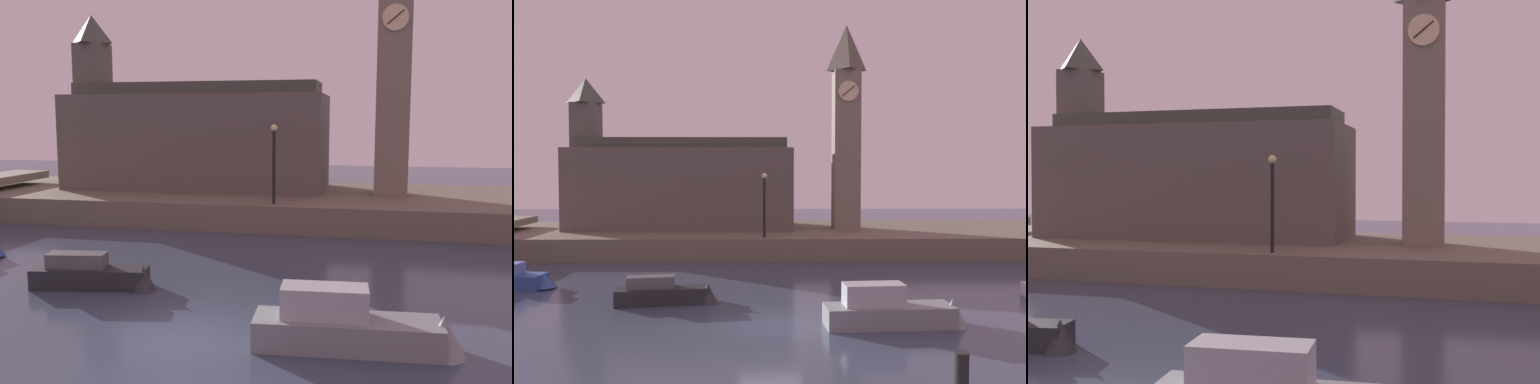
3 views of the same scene
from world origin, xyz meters
TOP-DOWN VIEW (x-y plane):
  - ground_plane at (0.00, 0.00)m, footprint 120.00×120.00m
  - far_embankment at (0.00, 20.00)m, footprint 70.00×12.00m
  - clock_tower at (6.01, 20.11)m, footprint 2.13×2.18m
  - parliament_hall at (-6.85, 21.28)m, footprint 16.83×6.42m
  - streetlamp at (-0.16, 14.95)m, footprint 0.36×0.36m
  - boat_cruiser_grey at (4.94, -0.14)m, footprint 5.65×1.79m
  - boat_tour_blue at (-12.38, 6.69)m, footprint 3.44×1.71m
  - boat_barge_dark at (-4.47, 3.50)m, footprint 4.74×1.78m

SIDE VIEW (x-z plane):
  - ground_plane at x=0.00m, z-range 0.00..0.00m
  - boat_tour_blue at x=-12.38m, z-range -0.19..1.11m
  - boat_barge_dark at x=-4.47m, z-range -0.21..1.14m
  - boat_cruiser_grey at x=4.94m, z-range -0.33..1.49m
  - far_embankment at x=0.00m, z-range 0.00..1.50m
  - streetlamp at x=-0.16m, z-range 2.00..6.24m
  - parliament_hall at x=-6.85m, z-range -0.80..10.64m
  - clock_tower at x=6.01m, z-range 1.77..17.00m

